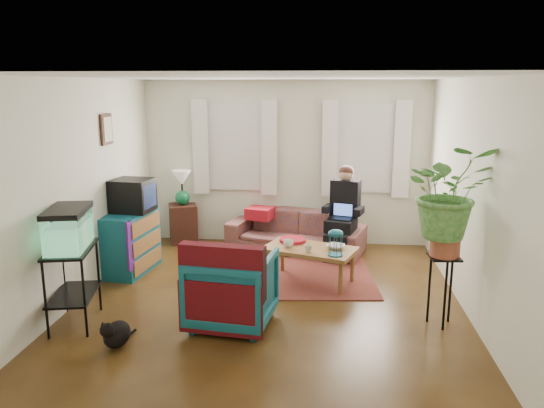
# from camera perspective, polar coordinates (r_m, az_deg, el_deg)

# --- Properties ---
(floor) EXTENTS (4.50, 5.00, 0.01)m
(floor) POSITION_cam_1_polar(r_m,az_deg,el_deg) (6.41, -0.37, -10.43)
(floor) COLOR #4F2B14
(floor) RESTS_ON ground
(ceiling) EXTENTS (4.50, 5.00, 0.01)m
(ceiling) POSITION_cam_1_polar(r_m,az_deg,el_deg) (5.90, -0.41, 13.50)
(ceiling) COLOR white
(ceiling) RESTS_ON wall_back
(wall_back) EXTENTS (4.50, 0.01, 2.60)m
(wall_back) POSITION_cam_1_polar(r_m,az_deg,el_deg) (8.47, 1.45, 4.42)
(wall_back) COLOR silver
(wall_back) RESTS_ON floor
(wall_front) EXTENTS (4.50, 0.01, 2.60)m
(wall_front) POSITION_cam_1_polar(r_m,az_deg,el_deg) (3.63, -4.72, -6.91)
(wall_front) COLOR silver
(wall_front) RESTS_ON floor
(wall_left) EXTENTS (0.01, 5.00, 2.60)m
(wall_left) POSITION_cam_1_polar(r_m,az_deg,el_deg) (6.65, -20.06, 1.36)
(wall_left) COLOR silver
(wall_left) RESTS_ON floor
(wall_right) EXTENTS (0.01, 5.00, 2.60)m
(wall_right) POSITION_cam_1_polar(r_m,az_deg,el_deg) (6.20, 20.77, 0.53)
(wall_right) COLOR silver
(wall_right) RESTS_ON floor
(window_left) EXTENTS (1.08, 0.04, 1.38)m
(window_left) POSITION_cam_1_polar(r_m,az_deg,el_deg) (8.52, -3.95, 6.13)
(window_left) COLOR white
(window_left) RESTS_ON wall_back
(window_right) EXTENTS (1.08, 0.04, 1.38)m
(window_right) POSITION_cam_1_polar(r_m,az_deg,el_deg) (8.42, 10.01, 5.89)
(window_right) COLOR white
(window_right) RESTS_ON wall_back
(curtains_left) EXTENTS (1.36, 0.06, 1.50)m
(curtains_left) POSITION_cam_1_polar(r_m,az_deg,el_deg) (8.44, -4.04, 6.07)
(curtains_left) COLOR white
(curtains_left) RESTS_ON wall_back
(curtains_right) EXTENTS (1.36, 0.06, 1.50)m
(curtains_right) POSITION_cam_1_polar(r_m,az_deg,el_deg) (8.34, 10.05, 5.83)
(curtains_right) COLOR white
(curtains_right) RESTS_ON wall_back
(picture_frame) EXTENTS (0.04, 0.32, 0.40)m
(picture_frame) POSITION_cam_1_polar(r_m,az_deg,el_deg) (7.31, -17.32, 7.68)
(picture_frame) COLOR #3D2616
(picture_frame) RESTS_ON wall_left
(area_rug) EXTENTS (2.15, 1.80, 0.01)m
(area_rug) POSITION_cam_1_polar(r_m,az_deg,el_deg) (7.16, 2.72, -7.83)
(area_rug) COLOR brown
(area_rug) RESTS_ON floor
(sofa) EXTENTS (2.22, 1.37, 0.81)m
(sofa) POSITION_cam_1_polar(r_m,az_deg,el_deg) (8.20, 2.56, -2.25)
(sofa) COLOR brown
(sofa) RESTS_ON floor
(seated_person) EXTENTS (0.68, 0.76, 1.24)m
(seated_person) POSITION_cam_1_polar(r_m,az_deg,el_deg) (7.93, 7.67, -1.28)
(seated_person) COLOR black
(seated_person) RESTS_ON sofa
(side_table) EXTENTS (0.55, 0.55, 0.62)m
(side_table) POSITION_cam_1_polar(r_m,az_deg,el_deg) (8.76, -9.51, -2.07)
(side_table) COLOR #3B2116
(side_table) RESTS_ON floor
(table_lamp) EXTENTS (0.41, 0.41, 0.57)m
(table_lamp) POSITION_cam_1_polar(r_m,az_deg,el_deg) (8.63, -9.65, 1.66)
(table_lamp) COLOR white
(table_lamp) RESTS_ON side_table
(dresser) EXTENTS (0.57, 0.97, 0.83)m
(dresser) POSITION_cam_1_polar(r_m,az_deg,el_deg) (7.52, -14.93, -3.99)
(dresser) COLOR #125F6F
(dresser) RESTS_ON floor
(crt_tv) EXTENTS (0.56, 0.52, 0.44)m
(crt_tv) POSITION_cam_1_polar(r_m,az_deg,el_deg) (7.44, -14.76, 0.91)
(crt_tv) COLOR black
(crt_tv) RESTS_ON dresser
(aquarium_stand) EXTENTS (0.57, 0.83, 0.85)m
(aquarium_stand) POSITION_cam_1_polar(r_m,az_deg,el_deg) (6.08, -20.57, -8.30)
(aquarium_stand) COLOR black
(aquarium_stand) RESTS_ON floor
(aquarium) EXTENTS (0.51, 0.75, 0.45)m
(aquarium) POSITION_cam_1_polar(r_m,az_deg,el_deg) (5.88, -21.06, -2.40)
(aquarium) COLOR #7FD899
(aquarium) RESTS_ON aquarium_stand
(black_cat) EXTENTS (0.31, 0.42, 0.32)m
(black_cat) POSITION_cam_1_polar(r_m,az_deg,el_deg) (5.54, -16.35, -13.03)
(black_cat) COLOR black
(black_cat) RESTS_ON floor
(armchair) EXTENTS (0.94, 0.89, 0.87)m
(armchair) POSITION_cam_1_polar(r_m,az_deg,el_deg) (5.72, -4.30, -8.71)
(armchair) COLOR #136774
(armchair) RESTS_ON floor
(serape_throw) EXTENTS (0.89, 0.31, 0.72)m
(serape_throw) POSITION_cam_1_polar(r_m,az_deg,el_deg) (5.35, -5.41, -8.16)
(serape_throw) COLOR #9E0A0A
(serape_throw) RESTS_ON armchair
(coffee_table) EXTENTS (1.29, 0.97, 0.47)m
(coffee_table) POSITION_cam_1_polar(r_m,az_deg,el_deg) (6.92, 4.07, -6.57)
(coffee_table) COLOR brown
(coffee_table) RESTS_ON floor
(cup_a) EXTENTS (0.16, 0.16, 0.10)m
(cup_a) POSITION_cam_1_polar(r_m,az_deg,el_deg) (6.84, 1.76, -4.27)
(cup_a) COLOR white
(cup_a) RESTS_ON coffee_table
(cup_b) EXTENTS (0.13, 0.13, 0.10)m
(cup_b) POSITION_cam_1_polar(r_m,az_deg,el_deg) (6.65, 3.93, -4.80)
(cup_b) COLOR beige
(cup_b) RESTS_ON coffee_table
(bowl) EXTENTS (0.29, 0.29, 0.06)m
(bowl) POSITION_cam_1_polar(r_m,az_deg,el_deg) (6.83, 6.87, -4.57)
(bowl) COLOR white
(bowl) RESTS_ON coffee_table
(snack_tray) EXTENTS (0.45, 0.45, 0.04)m
(snack_tray) POSITION_cam_1_polar(r_m,az_deg,el_deg) (7.09, 2.23, -3.89)
(snack_tray) COLOR #B21414
(snack_tray) RESTS_ON coffee_table
(birdcage) EXTENTS (0.24, 0.24, 0.33)m
(birdcage) POSITION_cam_1_polar(r_m,az_deg,el_deg) (6.53, 6.85, -4.11)
(birdcage) COLOR #115B6B
(birdcage) RESTS_ON coffee_table
(plant_stand) EXTENTS (0.35, 0.35, 0.77)m
(plant_stand) POSITION_cam_1_polar(r_m,az_deg,el_deg) (5.97, 17.78, -8.85)
(plant_stand) COLOR black
(plant_stand) RESTS_ON floor
(potted_plant) EXTENTS (0.93, 0.82, 0.98)m
(potted_plant) POSITION_cam_1_polar(r_m,az_deg,el_deg) (5.71, 18.40, -0.22)
(potted_plant) COLOR #599947
(potted_plant) RESTS_ON plant_stand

